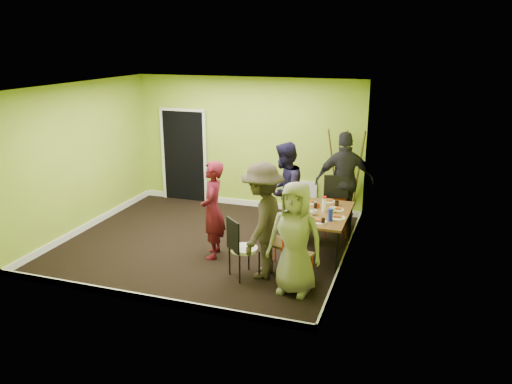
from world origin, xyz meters
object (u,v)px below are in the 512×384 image
person_back_end (345,181)px  thermos (324,205)px  chair_back_end (336,193)px  person_standing (213,210)px  person_left_near (262,221)px  orange_bottle (319,205)px  person_left_far (284,191)px  dining_table (322,215)px  chair_front_end (296,252)px  chair_left_far (292,214)px  easel (345,176)px  chair_left_near (274,236)px  person_front_end (295,238)px  chair_bentwood (240,245)px  blue_bottle (330,215)px

person_back_end → thermos: bearing=66.4°
chair_back_end → thermos: chair_back_end is taller
person_standing → person_left_near: size_ratio=0.92×
orange_bottle → person_left_far: (-0.70, 0.30, 0.11)m
dining_table → person_back_end: (0.17, 1.31, 0.26)m
chair_back_end → person_left_far: size_ratio=0.61×
chair_front_end → person_left_near: bearing=179.6°
chair_left_far → person_left_near: bearing=-14.8°
dining_table → chair_left_far: bearing=151.5°
person_standing → chair_back_end: bearing=120.9°
person_standing → orange_bottle: bearing=104.9°
person_left_near → easel: bearing=163.7°
dining_table → person_standing: person_standing is taller
chair_left_near → person_front_end: 0.91m
chair_left_far → chair_bentwood: 1.65m
chair_back_end → blue_bottle: chair_back_end is taller
chair_back_end → orange_bottle: chair_back_end is taller
orange_bottle → person_left_near: person_left_near is taller
blue_bottle → person_front_end: 1.13m
thermos → person_left_near: (-0.72, -1.14, 0.03)m
chair_front_end → person_left_near: 0.69m
easel → thermos: (-0.08, -1.78, -0.06)m
person_left_far → person_left_near: person_left_near is taller
chair_front_end → orange_bottle: bearing=100.0°
person_standing → chair_bentwood: bearing=34.7°
person_left_far → chair_left_near: bearing=12.3°
chair_left_near → person_back_end: size_ratio=0.50×
chair_front_end → thermos: size_ratio=3.95×
chair_left_far → orange_bottle: 0.56m
dining_table → person_left_far: (-0.80, 0.53, 0.20)m
chair_back_end → person_standing: person_standing is taller
dining_table → chair_left_near: size_ratio=1.56×
blue_bottle → person_standing: (-1.91, -0.31, -0.02)m
easel → blue_bottle: size_ratio=9.28×
chair_left_far → chair_left_near: 1.08m
chair_front_end → person_back_end: person_back_end is taller
chair_front_end → person_back_end: bearing=94.4°
dining_table → blue_bottle: size_ratio=7.42×
dining_table → person_front_end: 1.45m
chair_bentwood → easel: 3.32m
person_left_near → chair_front_end: bearing=77.2°
orange_bottle → person_back_end: (0.27, 1.08, 0.17)m
blue_bottle → chair_left_near: bearing=-154.4°
person_standing → person_front_end: person_front_end is taller
chair_front_end → blue_bottle: (0.34, 0.84, 0.33)m
dining_table → person_left_far: size_ratio=0.84×
chair_left_far → chair_left_near: (-0.01, -1.08, -0.01)m
chair_back_end → chair_bentwood: 2.61m
dining_table → person_back_end: 1.34m
chair_bentwood → person_standing: bearing=-178.4°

